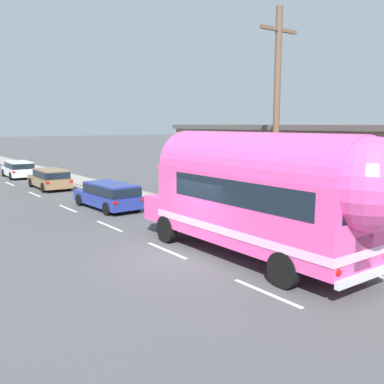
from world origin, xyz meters
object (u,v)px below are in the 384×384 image
at_px(utility_pole, 276,123).
at_px(car_third, 19,168).
at_px(car_lead, 109,194).
at_px(painted_bus, 264,191).
at_px(car_second, 50,178).

distance_m(utility_pole, car_third, 26.25).
xyz_separation_m(car_lead, car_third, (-0.14, 16.62, -0.00)).
bearing_deg(car_lead, utility_pole, -75.58).
xyz_separation_m(painted_bus, car_third, (-0.22, 27.59, -1.51)).
bearing_deg(car_third, car_second, -89.86).
height_order(car_lead, car_second, same).
relative_size(car_lead, car_third, 1.06).
relative_size(car_second, car_third, 1.03).
distance_m(car_lead, car_second, 8.86).
relative_size(car_lead, car_second, 1.03).
distance_m(car_second, car_third, 7.75).
bearing_deg(utility_pole, car_lead, 104.42).
height_order(utility_pole, car_second, utility_pole).
distance_m(car_lead, car_third, 16.62).
height_order(car_lead, car_third, same).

